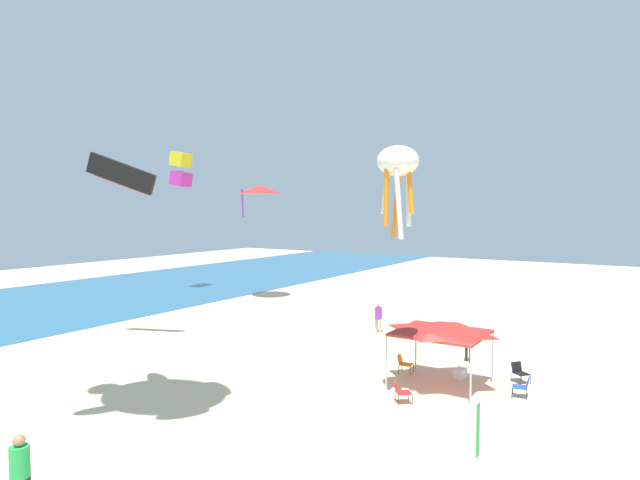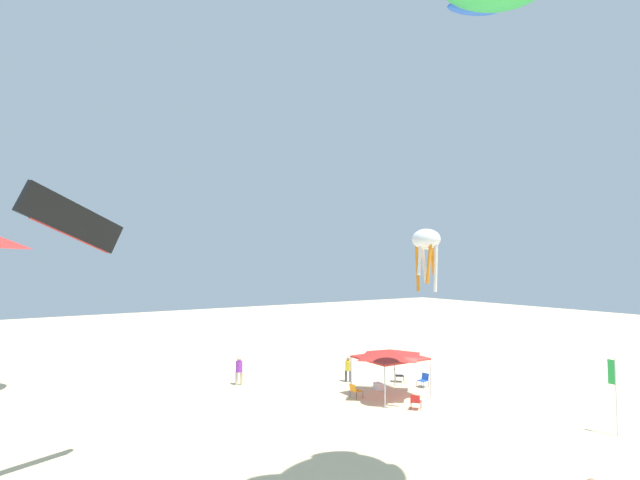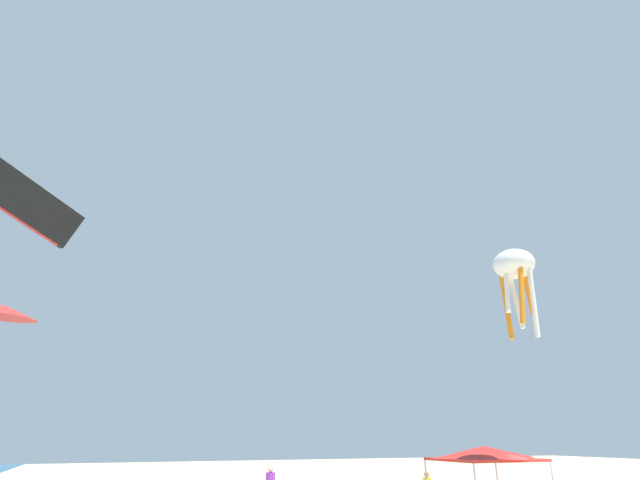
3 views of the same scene
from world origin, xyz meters
The scene contains 15 objects.
ground centered at (0.00, 0.00, -0.05)m, with size 120.00×120.00×0.10m, color beige.
canopy_tent centered at (2.53, 1.14, 2.41)m, with size 3.15×3.51×2.69m.
folding_chair_near_cooler centered at (3.33, 3.10, 0.47)m, with size 0.60×0.68×0.82m.
folding_chair_right_of_tent centered at (4.77, -1.49, 0.47)m, with size 0.79×0.81×0.82m.
folding_chair_facing_ocean centered at (-0.11, 1.74, 0.47)m, with size 0.79×0.81×0.82m.
folding_chair_left_of_tent centered at (2.96, -1.99, 0.47)m, with size 0.62×0.70×0.82m.
cooler_box centered at (4.01, 0.78, 0.20)m, with size 0.67×0.50×0.40m.
banner_flag centered at (-7.65, -3.13, 2.06)m, with size 0.36×0.06×3.42m.
person_near_umbrella centered at (6.57, 1.18, 0.93)m, with size 0.38×0.38×1.58m.
person_by_tent centered at (-11.51, 6.52, 1.12)m, with size 0.45×0.47×1.90m.
person_watching_sky centered at (9.71, 7.45, 1.04)m, with size 0.42×0.45×1.77m.
kite_octopus_white centered at (-0.86, 1.60, 8.76)m, with size 1.47×1.47×3.28m.
kite_parafoil_black centered at (0.01, 17.92, 9.14)m, with size 1.91×3.57×2.32m.
kite_delta_red centered at (14.59, 20.31, 8.91)m, with size 4.70×4.69×2.67m.
kite_box_yellow centered at (14.42, 28.99, 10.85)m, with size 1.50×1.67×3.13m.
Camera 1 is at (-17.84, -5.92, 7.18)m, focal length 29.23 mm.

